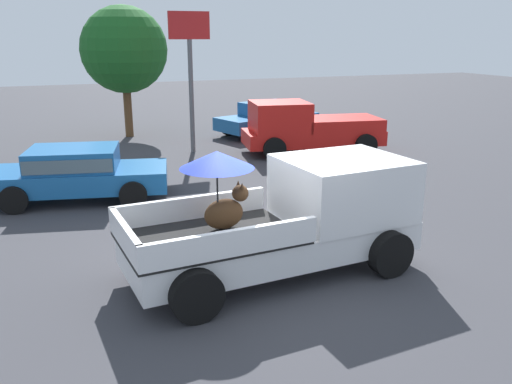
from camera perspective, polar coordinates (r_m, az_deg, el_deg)
ground_plane at (r=9.45m, az=1.79°, el=-8.54°), size 80.00×80.00×0.00m
pickup_truck_main at (r=9.30m, az=4.27°, el=-2.59°), size 5.18×2.56×2.22m
pickup_truck_far at (r=18.83m, az=5.48°, el=6.82°), size 5.04×2.82×1.80m
parked_sedan_near at (r=22.32m, az=1.31°, el=8.05°), size 4.63×2.99×1.33m
parked_sedan_far at (r=13.97m, az=-18.55°, el=2.11°), size 4.58×2.66×1.33m
motel_sign at (r=18.77m, az=-7.06°, el=14.37°), size 1.40×0.16×4.74m
tree_by_lot at (r=22.24m, az=-13.89°, el=14.50°), size 3.37×3.37×5.12m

